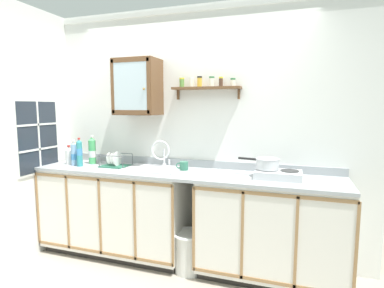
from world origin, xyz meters
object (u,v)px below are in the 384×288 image
(mug, at_px, (183,166))
(bottle_juice_amber_4, at_px, (74,151))
(saucepan, at_px, (267,163))
(dish_rack, at_px, (115,163))
(sink, at_px, (154,171))
(trash_bin, at_px, (189,251))
(bottle_detergent_teal_2, at_px, (79,153))
(hot_plate_stove, at_px, (278,174))
(bottle_water_blue_3, at_px, (74,154))
(bottle_soda_green_1, at_px, (92,151))
(bottle_opaque_white_0, at_px, (69,156))
(wall_cabinet, at_px, (138,87))

(mug, bearing_deg, bottle_juice_amber_4, 178.95)
(saucepan, height_order, dish_rack, saucepan)
(sink, bearing_deg, trash_bin, -20.26)
(bottle_detergent_teal_2, relative_size, trash_bin, 0.78)
(hot_plate_stove, bearing_deg, bottle_water_blue_3, -178.24)
(sink, xyz_separation_m, bottle_soda_green_1, (-0.79, 0.05, 0.17))
(bottle_opaque_white_0, height_order, dish_rack, bottle_opaque_white_0)
(hot_plate_stove, height_order, bottle_opaque_white_0, bottle_opaque_white_0)
(saucepan, bearing_deg, bottle_water_blue_3, -177.59)
(sink, height_order, bottle_water_blue_3, sink)
(sink, distance_m, bottle_water_blue_3, 0.94)
(bottle_juice_amber_4, bearing_deg, saucepan, -2.01)
(saucepan, distance_m, bottle_soda_green_1, 1.95)
(saucepan, xyz_separation_m, trash_bin, (-0.70, -0.16, -0.88))
(hot_plate_stove, xyz_separation_m, bottle_detergent_teal_2, (-2.08, -0.10, 0.11))
(dish_rack, bearing_deg, bottle_opaque_white_0, -175.45)
(sink, distance_m, bottle_soda_green_1, 0.81)
(wall_cabinet, bearing_deg, dish_rack, -156.07)
(hot_plate_stove, height_order, saucepan, saucepan)
(bottle_opaque_white_0, distance_m, wall_cabinet, 1.11)
(bottle_detergent_teal_2, xyz_separation_m, mug, (1.14, 0.17, -0.11))
(hot_plate_stove, distance_m, saucepan, 0.14)
(hot_plate_stove, distance_m, trash_bin, 1.14)
(bottle_juice_amber_4, xyz_separation_m, trash_bin, (1.51, -0.24, -0.88))
(sink, bearing_deg, bottle_juice_amber_4, 175.90)
(bottle_soda_green_1, height_order, trash_bin, bottle_soda_green_1)
(sink, relative_size, bottle_opaque_white_0, 2.74)
(sink, xyz_separation_m, saucepan, (1.15, -0.00, 0.15))
(bottle_detergent_teal_2, bearing_deg, trash_bin, -2.06)
(sink, bearing_deg, bottle_water_blue_3, -174.50)
(hot_plate_stove, relative_size, bottle_juice_amber_4, 1.56)
(bottle_soda_green_1, height_order, bottle_juice_amber_4, bottle_soda_green_1)
(bottle_water_blue_3, distance_m, wall_cabinet, 1.03)
(bottle_opaque_white_0, xyz_separation_m, dish_rack, (0.57, 0.05, -0.06))
(bottle_detergent_teal_2, bearing_deg, bottle_opaque_white_0, 162.13)
(mug, relative_size, trash_bin, 0.29)
(sink, xyz_separation_m, wall_cabinet, (-0.22, 0.09, 0.88))
(bottle_juice_amber_4, height_order, wall_cabinet, wall_cabinet)
(bottle_water_blue_3, bearing_deg, wall_cabinet, 14.32)
(bottle_detergent_teal_2, xyz_separation_m, bottle_juice_amber_4, (-0.23, 0.20, -0.03))
(mug, height_order, wall_cabinet, wall_cabinet)
(sink, xyz_separation_m, bottle_detergent_teal_2, (-0.83, -0.12, 0.17))
(bottle_detergent_teal_2, distance_m, bottle_juice_amber_4, 0.31)
(sink, bearing_deg, mug, 9.31)
(bottle_detergent_teal_2, bearing_deg, saucepan, 3.39)
(bottle_opaque_white_0, relative_size, mug, 1.85)
(sink, distance_m, bottle_detergent_teal_2, 0.86)
(wall_cabinet, bearing_deg, bottle_detergent_teal_2, -160.99)
(bottle_opaque_white_0, distance_m, bottle_juice_amber_4, 0.14)
(bottle_juice_amber_4, bearing_deg, trash_bin, -9.08)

